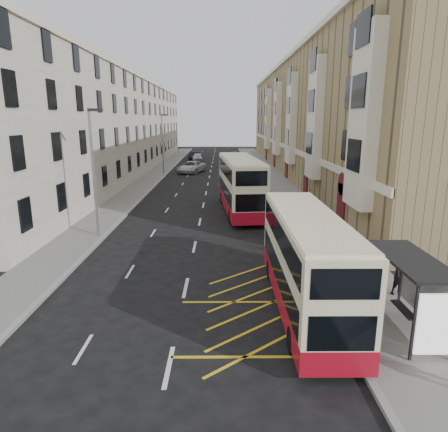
{
  "coord_description": "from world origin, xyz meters",
  "views": [
    {
      "loc": [
        1.66,
        -12.97,
        7.51
      ],
      "look_at": [
        1.78,
        8.23,
        2.35
      ],
      "focal_mm": 32.0,
      "sensor_mm": 36.0,
      "label": 1
    }
  ],
  "objects_px": {
    "double_decker_front": "(306,262)",
    "double_decker_rear": "(240,185)",
    "pedestrian_far": "(323,245)",
    "street_lamp_near": "(94,166)",
    "street_lamp_far": "(163,141)",
    "bus_shelter": "(419,282)",
    "car_red": "(234,155)",
    "white_van": "(192,167)",
    "pedestrian_mid": "(402,276)",
    "car_silver": "(197,157)",
    "car_dark": "(194,156)"
  },
  "relations": [
    {
      "from": "street_lamp_far",
      "to": "pedestrian_far",
      "type": "bearing_deg",
      "value": -68.87
    },
    {
      "from": "street_lamp_near",
      "to": "pedestrian_mid",
      "type": "bearing_deg",
      "value": -29.97
    },
    {
      "from": "car_silver",
      "to": "car_red",
      "type": "relative_size",
      "value": 0.96
    },
    {
      "from": "bus_shelter",
      "to": "car_red",
      "type": "bearing_deg",
      "value": 93.77
    },
    {
      "from": "double_decker_front",
      "to": "car_dark",
      "type": "bearing_deg",
      "value": 97.95
    },
    {
      "from": "bus_shelter",
      "to": "white_van",
      "type": "bearing_deg",
      "value": 103.89
    },
    {
      "from": "street_lamp_far",
      "to": "double_decker_rear",
      "type": "distance_m",
      "value": 24.81
    },
    {
      "from": "double_decker_front",
      "to": "car_dark",
      "type": "height_order",
      "value": "double_decker_front"
    },
    {
      "from": "street_lamp_far",
      "to": "double_decker_front",
      "type": "relative_size",
      "value": 0.81
    },
    {
      "from": "street_lamp_far",
      "to": "double_decker_front",
      "type": "xyz_separation_m",
      "value": [
        11.35,
        -40.06,
        -2.63
      ]
    },
    {
      "from": "street_lamp_far",
      "to": "white_van",
      "type": "relative_size",
      "value": 1.38
    },
    {
      "from": "double_decker_front",
      "to": "double_decker_rear",
      "type": "relative_size",
      "value": 0.87
    },
    {
      "from": "car_red",
      "to": "pedestrian_mid",
      "type": "bearing_deg",
      "value": 75.17
    },
    {
      "from": "bus_shelter",
      "to": "street_lamp_near",
      "type": "bearing_deg",
      "value": 139.86
    },
    {
      "from": "bus_shelter",
      "to": "street_lamp_far",
      "type": "distance_m",
      "value": 44.94
    },
    {
      "from": "street_lamp_near",
      "to": "double_decker_front",
      "type": "xyz_separation_m",
      "value": [
        11.35,
        -10.06,
        -2.63
      ]
    },
    {
      "from": "street_lamp_near",
      "to": "pedestrian_far",
      "type": "bearing_deg",
      "value": -19.26
    },
    {
      "from": "white_van",
      "to": "pedestrian_mid",
      "type": "bearing_deg",
      "value": -56.46
    },
    {
      "from": "car_dark",
      "to": "pedestrian_mid",
      "type": "bearing_deg",
      "value": -70.04
    },
    {
      "from": "car_silver",
      "to": "white_van",
      "type": "bearing_deg",
      "value": -94.13
    },
    {
      "from": "street_lamp_near",
      "to": "pedestrian_far",
      "type": "relative_size",
      "value": 4.79
    },
    {
      "from": "street_lamp_near",
      "to": "double_decker_rear",
      "type": "relative_size",
      "value": 0.7
    },
    {
      "from": "pedestrian_far",
      "to": "car_silver",
      "type": "xyz_separation_m",
      "value": [
        -9.82,
        52.29,
        -0.23
      ]
    },
    {
      "from": "double_decker_rear",
      "to": "street_lamp_near",
      "type": "bearing_deg",
      "value": -147.88
    },
    {
      "from": "white_van",
      "to": "car_red",
      "type": "bearing_deg",
      "value": 90.35
    },
    {
      "from": "street_lamp_near",
      "to": "pedestrian_mid",
      "type": "relative_size",
      "value": 4.95
    },
    {
      "from": "double_decker_rear",
      "to": "white_van",
      "type": "bearing_deg",
      "value": 98.14
    },
    {
      "from": "white_van",
      "to": "car_red",
      "type": "height_order",
      "value": "white_van"
    },
    {
      "from": "street_lamp_far",
      "to": "double_decker_front",
      "type": "height_order",
      "value": "street_lamp_far"
    },
    {
      "from": "street_lamp_near",
      "to": "car_red",
      "type": "distance_m",
      "value": 55.19
    },
    {
      "from": "pedestrian_far",
      "to": "street_lamp_near",
      "type": "bearing_deg",
      "value": 7.92
    },
    {
      "from": "street_lamp_near",
      "to": "street_lamp_far",
      "type": "bearing_deg",
      "value": 90.0
    },
    {
      "from": "double_decker_rear",
      "to": "pedestrian_mid",
      "type": "height_order",
      "value": "double_decker_rear"
    },
    {
      "from": "car_red",
      "to": "car_silver",
      "type": "bearing_deg",
      "value": 24.1
    },
    {
      "from": "car_red",
      "to": "pedestrian_far",
      "type": "bearing_deg",
      "value": 73.29
    },
    {
      "from": "pedestrian_far",
      "to": "street_lamp_far",
      "type": "bearing_deg",
      "value": -41.69
    },
    {
      "from": "white_van",
      "to": "street_lamp_near",
      "type": "bearing_deg",
      "value": -79.21
    },
    {
      "from": "car_dark",
      "to": "car_red",
      "type": "xyz_separation_m",
      "value": [
        7.54,
        2.53,
        -0.03
      ]
    },
    {
      "from": "bus_shelter",
      "to": "street_lamp_near",
      "type": "relative_size",
      "value": 0.53
    },
    {
      "from": "street_lamp_near",
      "to": "double_decker_rear",
      "type": "distance_m",
      "value": 12.17
    },
    {
      "from": "double_decker_rear",
      "to": "white_van",
      "type": "relative_size",
      "value": 1.97
    },
    {
      "from": "pedestrian_mid",
      "to": "car_red",
      "type": "bearing_deg",
      "value": 79.52
    },
    {
      "from": "double_decker_front",
      "to": "car_dark",
      "type": "relative_size",
      "value": 2.3
    },
    {
      "from": "street_lamp_far",
      "to": "pedestrian_mid",
      "type": "height_order",
      "value": "street_lamp_far"
    },
    {
      "from": "car_silver",
      "to": "bus_shelter",
      "type": "bearing_deg",
      "value": -83.94
    },
    {
      "from": "street_lamp_near",
      "to": "white_van",
      "type": "relative_size",
      "value": 1.38
    },
    {
      "from": "street_lamp_far",
      "to": "car_red",
      "type": "height_order",
      "value": "street_lamp_far"
    },
    {
      "from": "street_lamp_far",
      "to": "car_silver",
      "type": "height_order",
      "value": "street_lamp_far"
    },
    {
      "from": "car_dark",
      "to": "car_red",
      "type": "relative_size",
      "value": 0.92
    },
    {
      "from": "street_lamp_far",
      "to": "pedestrian_far",
      "type": "xyz_separation_m",
      "value": [
        13.4,
        -34.68,
        -3.65
      ]
    }
  ]
}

